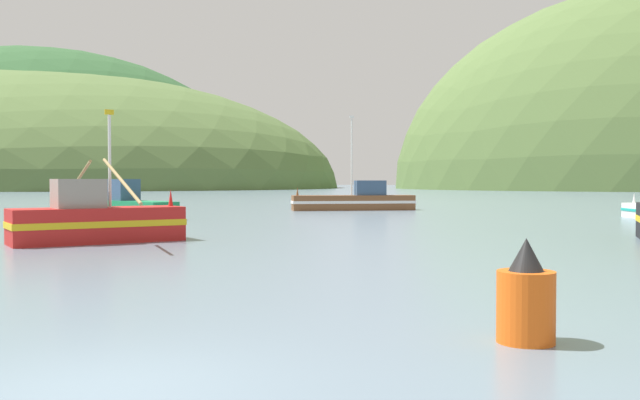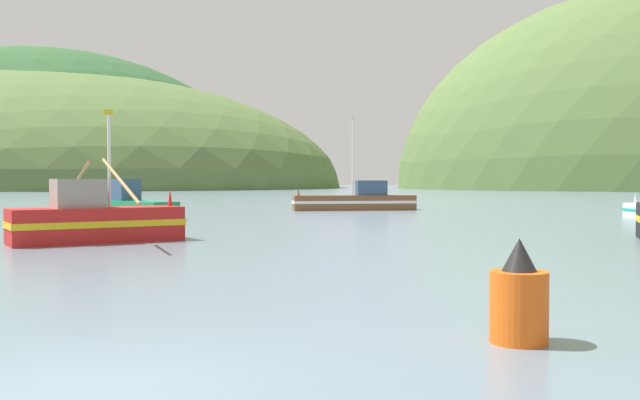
{
  "view_description": "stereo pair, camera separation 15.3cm",
  "coord_description": "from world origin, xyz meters",
  "px_view_note": "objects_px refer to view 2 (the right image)",
  "views": [
    {
      "loc": [
        4.4,
        -7.48,
        2.47
      ],
      "look_at": [
        -3.66,
        28.09,
        1.4
      ],
      "focal_mm": 39.6,
      "sensor_mm": 36.0,
      "label": 1
    },
    {
      "loc": [
        4.55,
        -7.45,
        2.47
      ],
      "look_at": [
        -3.66,
        28.09,
        1.4
      ],
      "focal_mm": 39.6,
      "sensor_mm": 36.0,
      "label": 2
    }
  ],
  "objects_px": {
    "fishing_boat_red": "(95,220)",
    "fishing_boat_brown": "(357,200)",
    "fishing_boat_green": "(118,205)",
    "channel_buoy": "(519,300)"
  },
  "relations": [
    {
      "from": "fishing_boat_brown",
      "to": "channel_buoy",
      "type": "relative_size",
      "value": 6.18
    },
    {
      "from": "fishing_boat_brown",
      "to": "fishing_boat_green",
      "type": "relative_size",
      "value": 0.87
    },
    {
      "from": "fishing_boat_brown",
      "to": "fishing_boat_green",
      "type": "xyz_separation_m",
      "value": [
        -13.62,
        -13.29,
        -0.03
      ]
    },
    {
      "from": "fishing_boat_red",
      "to": "fishing_boat_brown",
      "type": "relative_size",
      "value": 0.79
    },
    {
      "from": "fishing_boat_red",
      "to": "fishing_boat_green",
      "type": "bearing_deg",
      "value": 71.58
    },
    {
      "from": "fishing_boat_brown",
      "to": "channel_buoy",
      "type": "bearing_deg",
      "value": 81.45
    },
    {
      "from": "fishing_boat_green",
      "to": "channel_buoy",
      "type": "height_order",
      "value": "fishing_boat_green"
    },
    {
      "from": "channel_buoy",
      "to": "fishing_boat_brown",
      "type": "bearing_deg",
      "value": 103.1
    },
    {
      "from": "fishing_boat_red",
      "to": "fishing_boat_brown",
      "type": "height_order",
      "value": "fishing_boat_brown"
    },
    {
      "from": "fishing_boat_brown",
      "to": "fishing_boat_green",
      "type": "height_order",
      "value": "fishing_boat_brown"
    }
  ]
}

